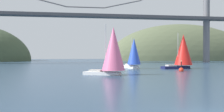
% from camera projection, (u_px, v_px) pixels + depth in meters
% --- Properties ---
extents(headland_right, '(88.39, 44.00, 42.30)m').
position_uv_depth(headland_right, '(182.00, 60.00, 161.54)').
color(headland_right, '#5B6647').
rests_on(headland_right, ground_plane).
extents(suspension_bridge, '(142.62, 6.00, 43.91)m').
position_uv_depth(suspension_bridge, '(86.00, 13.00, 111.23)').
color(suspension_bridge, slate).
rests_on(suspension_bridge, ground_plane).
extents(sailboat_blue_spinnaker, '(4.09, 7.00, 8.00)m').
position_uv_depth(sailboat_blue_spinnaker, '(134.00, 53.00, 70.77)').
color(sailboat_blue_spinnaker, white).
rests_on(sailboat_blue_spinnaker, ground_plane).
extents(sailboat_pink_spinnaker, '(8.31, 6.39, 9.45)m').
position_uv_depth(sailboat_pink_spinnaker, '(113.00, 50.00, 49.72)').
color(sailboat_pink_spinnaker, white).
rests_on(sailboat_pink_spinnaker, ground_plane).
extents(sailboat_red_spinnaker, '(8.73, 5.21, 9.25)m').
position_uv_depth(sailboat_red_spinnaker, '(183.00, 51.00, 71.31)').
color(sailboat_red_spinnaker, '#191E4C').
rests_on(sailboat_red_spinnaker, ground_plane).
extents(channel_buoy, '(1.10, 1.10, 2.64)m').
position_uv_depth(channel_buoy, '(181.00, 70.00, 60.09)').
color(channel_buoy, red).
rests_on(channel_buoy, ground_plane).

